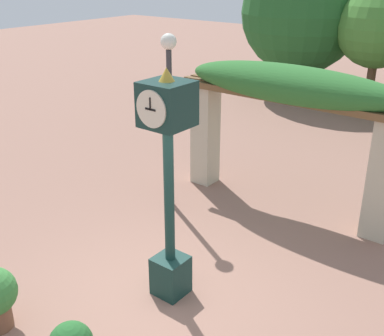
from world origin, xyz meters
TOP-DOWN VIEW (x-y plane):
  - ground_plane at (0.00, 0.00)m, footprint 60.00×60.00m
  - pedestal_clock at (0.09, 0.25)m, footprint 0.57×0.62m
  - pergola at (0.00, 3.72)m, footprint 4.84×1.06m
  - lamp_post at (-1.75, 2.41)m, footprint 0.29×0.29m

SIDE VIEW (x-z plane):
  - ground_plane at x=0.00m, z-range 0.00..0.00m
  - pedestal_clock at x=0.09m, z-range 0.23..3.54m
  - pergola at x=0.00m, z-range 0.75..3.55m
  - lamp_post at x=-1.75m, z-range 0.59..3.94m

